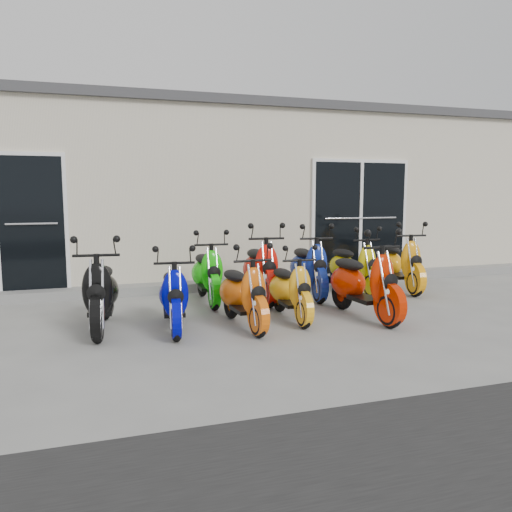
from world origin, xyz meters
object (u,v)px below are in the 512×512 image
object	(u,v)px
scooter_back_yellow	(354,259)
scooter_front_red	(364,273)
scooter_back_red	(261,261)
scooter_front_blue	(173,286)
scooter_front_orange_a	(243,284)
scooter_front_black	(100,282)
scooter_back_extra	(399,255)
scooter_back_green	(207,266)
scooter_front_orange_b	(290,281)
scooter_back_blue	(309,259)

from	to	relation	value
scooter_back_yellow	scooter_front_red	bearing A→B (deg)	-119.58
scooter_front_red	scooter_back_red	xyz separation A→B (m)	(-0.97, 1.49, 0.01)
scooter_front_blue	scooter_front_orange_a	world-z (taller)	scooter_front_orange_a
scooter_front_black	scooter_back_red	size ratio (longest dim) A/B	0.97
scooter_front_orange_a	scooter_front_black	bearing A→B (deg)	162.77
scooter_front_black	scooter_back_extra	distance (m)	5.05
scooter_back_green	scooter_back_yellow	xyz separation A→B (m)	(2.51, 0.00, -0.00)
scooter_front_black	scooter_back_yellow	distance (m)	4.23
scooter_front_black	scooter_front_orange_b	xyz separation A→B (m)	(2.40, -0.22, -0.08)
scooter_front_orange_a	scooter_back_yellow	xyz separation A→B (m)	(2.38, 1.51, 0.03)
scooter_back_green	scooter_back_blue	distance (m)	1.67
scooter_front_black	scooter_back_red	xyz separation A→B (m)	(2.40, 1.06, 0.02)
scooter_front_blue	scooter_front_red	xyz separation A→B (m)	(2.52, -0.18, 0.07)
scooter_back_yellow	scooter_front_orange_a	bearing A→B (deg)	-152.69
scooter_back_green	scooter_back_extra	xyz separation A→B (m)	(3.36, -0.04, 0.03)
scooter_back_blue	scooter_front_orange_a	bearing A→B (deg)	-130.06
scooter_front_orange_a	scooter_back_blue	bearing A→B (deg)	39.42
scooter_back_red	scooter_front_orange_a	bearing A→B (deg)	-110.69
scooter_back_red	scooter_back_blue	xyz separation A→B (m)	(0.83, 0.02, -0.02)
scooter_front_orange_b	scooter_back_yellow	xyz separation A→B (m)	(1.68, 1.34, 0.06)
scooter_front_orange_a	scooter_back_red	distance (m)	1.61
scooter_front_orange_b	scooter_back_green	size ratio (longest dim) A/B	0.90
scooter_front_orange_a	scooter_back_blue	world-z (taller)	scooter_back_blue
scooter_front_black	scooter_back_green	xyz separation A→B (m)	(1.57, 1.12, -0.03)
scooter_back_red	scooter_back_extra	xyz separation A→B (m)	(2.53, 0.02, -0.02)
scooter_front_black	scooter_back_blue	size ratio (longest dim) A/B	0.99
scooter_back_yellow	scooter_back_extra	xyz separation A→B (m)	(0.85, -0.05, 0.03)
scooter_front_black	scooter_front_red	xyz separation A→B (m)	(3.37, -0.44, 0.01)
scooter_front_blue	scooter_back_yellow	size ratio (longest dim) A/B	0.95
scooter_front_orange_a	scooter_front_orange_b	world-z (taller)	scooter_front_orange_a
scooter_front_red	scooter_back_red	bearing A→B (deg)	118.16
scooter_back_red	scooter_back_green	bearing A→B (deg)	-178.85
scooter_back_red	scooter_back_extra	bearing A→B (deg)	5.89
scooter_front_orange_a	scooter_back_extra	distance (m)	3.55
scooter_back_red	scooter_back_blue	bearing A→B (deg)	6.86
scooter_front_black	scooter_front_red	size ratio (longest dim) A/B	0.98
scooter_front_orange_b	scooter_back_red	size ratio (longest dim) A/B	0.83
scooter_front_blue	scooter_front_red	world-z (taller)	scooter_front_red
scooter_back_red	scooter_back_yellow	world-z (taller)	scooter_back_red
scooter_back_green	scooter_back_red	distance (m)	0.84
scooter_front_orange_a	scooter_back_green	world-z (taller)	scooter_back_green
scooter_back_red	scooter_front_blue	bearing A→B (deg)	-134.42
scooter_front_orange_b	scooter_back_blue	bearing A→B (deg)	58.38
scooter_back_green	scooter_front_orange_a	bearing A→B (deg)	-83.27
scooter_front_black	scooter_back_red	bearing A→B (deg)	28.88
scooter_back_blue	scooter_front_red	bearing A→B (deg)	-78.56
scooter_front_orange_b	scooter_front_red	size ratio (longest dim) A/B	0.84
scooter_back_red	scooter_front_red	bearing A→B (deg)	-51.64
scooter_front_black	scooter_back_extra	xyz separation A→B (m)	(4.93, 1.08, 0.01)
scooter_back_red	scooter_back_yellow	distance (m)	1.68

